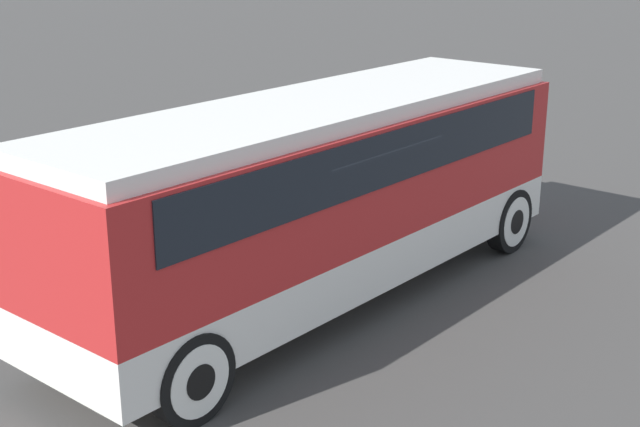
# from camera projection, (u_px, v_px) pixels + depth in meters

# --- Properties ---
(ground_plane) EXTENTS (120.00, 120.00, 0.00)m
(ground_plane) POSITION_uv_depth(u_px,v_px,m) (320.00, 300.00, 13.38)
(ground_plane) COLOR #423F3D
(tour_bus) EXTENTS (9.22, 2.54, 3.04)m
(tour_bus) POSITION_uv_depth(u_px,v_px,m) (324.00, 181.00, 12.88)
(tour_bus) COLOR silver
(tour_bus) RESTS_ON ground_plane
(parked_car_mid) EXTENTS (4.38, 1.89, 1.40)m
(parked_car_mid) POSITION_uv_depth(u_px,v_px,m) (206.00, 158.00, 18.68)
(parked_car_mid) COLOR black
(parked_car_mid) RESTS_ON ground_plane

